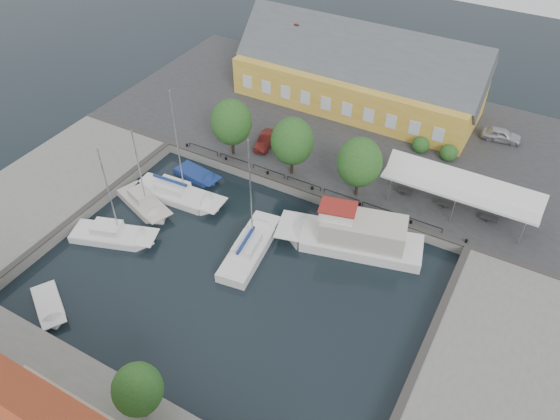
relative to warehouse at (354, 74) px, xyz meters
name	(u,v)px	position (x,y,z in m)	size (l,w,h in m)	color
ground	(246,263)	(2.60, -28.36, -4.43)	(140.00, 140.00, 0.00)	black
north_quay	(353,131)	(2.60, -5.36, -3.93)	(56.00, 26.00, 1.00)	#2D2D30
west_quay	(45,192)	(-19.40, -30.36, -3.93)	(12.00, 24.00, 1.00)	slate
east_quay	(502,391)	(24.60, -30.36, -3.93)	(12.00, 24.00, 1.00)	slate
quay_edge_fittings	(273,222)	(2.62, -23.61, -3.37)	(56.00, 24.72, 0.40)	#383533
warehouse	(354,74)	(0.00, 0.00, 0.00)	(28.56, 14.00, 9.55)	gold
tent_canopy	(462,188)	(16.60, -13.86, -0.74)	(14.00, 4.00, 2.83)	silver
quay_trees	(292,141)	(0.60, -16.36, 0.45)	(18.20, 4.20, 6.30)	black
car_silver	(502,135)	(17.65, -0.02, -2.72)	(1.68, 4.18, 1.42)	#B7B8BF
car_red	(266,140)	(-4.18, -13.34, -2.78)	(1.38, 3.95, 1.30)	#5E1715
center_sailboat	(249,251)	(2.25, -27.30, -4.06)	(3.75, 8.95, 12.02)	white
trawler	(355,238)	(9.91, -21.85, -3.41)	(13.49, 6.90, 5.00)	white
west_boat_a	(177,195)	(-8.00, -24.17, -4.16)	(9.81, 3.33, 12.62)	white
west_boat_b	(144,204)	(-10.02, -26.78, -4.17)	(7.14, 4.47, 9.57)	#BBB5A8
west_boat_c	(113,236)	(-9.54, -31.67, -4.17)	(8.16, 4.90, 10.71)	white
launch_sw	(50,307)	(-8.51, -40.14, -4.34)	(5.18, 4.16, 0.98)	white
launch_nw	(197,176)	(-8.33, -20.43, -4.34)	(5.33, 2.71, 0.88)	navy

